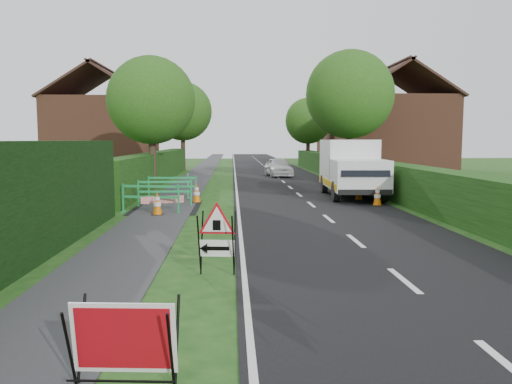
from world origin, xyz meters
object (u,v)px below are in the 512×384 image
works_van (351,167)px  hatchback_car (279,167)px  red_rect_sign (124,340)px  triangle_sign (215,233)px

works_van → hatchback_car: 12.59m
red_rect_sign → works_van: 18.04m
works_van → hatchback_car: bearing=102.2°
red_rect_sign → works_van: bearing=73.8°
works_van → red_rect_sign: bearing=-107.8°
triangle_sign → hatchback_car: size_ratio=0.30×
triangle_sign → works_van: bearing=72.6°
red_rect_sign → triangle_sign: (0.78, 4.20, 0.29)m
works_van → hatchback_car: size_ratio=1.47×
works_van → hatchback_car: works_van is taller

